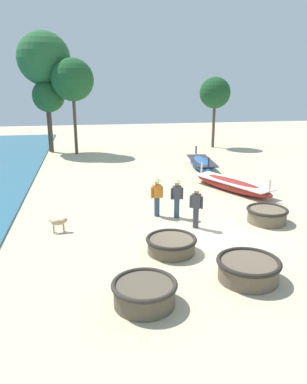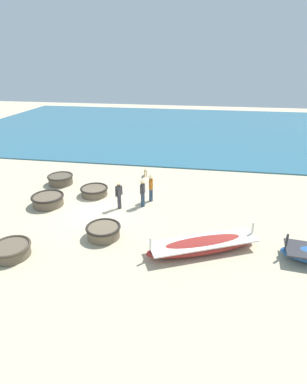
{
  "view_description": "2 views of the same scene",
  "coord_description": "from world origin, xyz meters",
  "px_view_note": "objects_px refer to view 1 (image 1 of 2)",
  "views": [
    {
      "loc": [
        -4.41,
        -11.96,
        5.39
      ],
      "look_at": [
        -1.53,
        3.65,
        0.78
      ],
      "focal_mm": 35.0,
      "sensor_mm": 36.0,
      "label": 1
    },
    {
      "loc": [
        14.17,
        5.48,
        7.8
      ],
      "look_at": [
        -0.42,
        3.03,
        1.11
      ],
      "focal_mm": 28.0,
      "sensor_mm": 36.0,
      "label": 2
    }
  ],
  "objects_px": {
    "coracle_far_left": "(171,244)",
    "fisherman_with_hat": "(157,194)",
    "coracle_upturned": "(267,215)",
    "tree_rightmost": "(215,93)",
    "tree_left_mid": "(73,80)",
    "fisherman_standing_right": "(177,196)",
    "fisherman_crouching": "(196,204)",
    "tree_center": "(44,59)",
    "coracle_beside_post": "(144,292)",
    "long_boat_ochre_hull": "(202,163)",
    "coracle_nearest": "(248,269)",
    "long_boat_red_hull": "(232,185)",
    "tree_leftmost": "(48,96)",
    "dog": "(59,223)"
  },
  "relations": [
    {
      "from": "fisherman_standing_right",
      "to": "tree_leftmost",
      "type": "relative_size",
      "value": 0.29
    },
    {
      "from": "fisherman_standing_right",
      "to": "fisherman_with_hat",
      "type": "height_order",
      "value": "same"
    },
    {
      "from": "coracle_nearest",
      "to": "tree_rightmost",
      "type": "height_order",
      "value": "tree_rightmost"
    },
    {
      "from": "tree_left_mid",
      "to": "coracle_far_left",
      "type": "bearing_deg",
      "value": -80.09
    },
    {
      "from": "coracle_upturned",
      "to": "tree_center",
      "type": "relative_size",
      "value": 0.18
    },
    {
      "from": "fisherman_crouching",
      "to": "fisherman_with_hat",
      "type": "height_order",
      "value": "same"
    },
    {
      "from": "coracle_far_left",
      "to": "fisherman_with_hat",
      "type": "distance_m",
      "value": 3.64
    },
    {
      "from": "coracle_far_left",
      "to": "coracle_upturned",
      "type": "bearing_deg",
      "value": 24.82
    },
    {
      "from": "coracle_upturned",
      "to": "fisherman_standing_right",
      "type": "bearing_deg",
      "value": 160.82
    },
    {
      "from": "fisherman_with_hat",
      "to": "dog",
      "type": "xyz_separation_m",
      "value": [
        -3.94,
        -1.09,
        -0.59
      ]
    },
    {
      "from": "coracle_beside_post",
      "to": "tree_rightmost",
      "type": "bearing_deg",
      "value": 66.98
    },
    {
      "from": "tree_rightmost",
      "to": "coracle_beside_post",
      "type": "bearing_deg",
      "value": -113.02
    },
    {
      "from": "coracle_nearest",
      "to": "tree_leftmost",
      "type": "relative_size",
      "value": 0.32
    },
    {
      "from": "coracle_nearest",
      "to": "dog",
      "type": "xyz_separation_m",
      "value": [
        -5.47,
        4.63,
        0.03
      ]
    },
    {
      "from": "tree_leftmost",
      "to": "coracle_nearest",
      "type": "bearing_deg",
      "value": -72.53
    },
    {
      "from": "coracle_upturned",
      "to": "long_boat_red_hull",
      "type": "relative_size",
      "value": 0.32
    },
    {
      "from": "coracle_nearest",
      "to": "tree_leftmost",
      "type": "height_order",
      "value": "tree_leftmost"
    },
    {
      "from": "fisherman_standing_right",
      "to": "fisherman_crouching",
      "type": "xyz_separation_m",
      "value": [
        0.45,
        -1.25,
        0.0
      ]
    },
    {
      "from": "coracle_far_left",
      "to": "tree_leftmost",
      "type": "relative_size",
      "value": 0.3
    },
    {
      "from": "fisherman_standing_right",
      "to": "tree_left_mid",
      "type": "xyz_separation_m",
      "value": [
        -4.29,
        15.71,
        4.69
      ]
    },
    {
      "from": "fisherman_standing_right",
      "to": "tree_leftmost",
      "type": "height_order",
      "value": "tree_leftmost"
    },
    {
      "from": "long_boat_red_hull",
      "to": "fisherman_crouching",
      "type": "relative_size",
      "value": 3.09
    },
    {
      "from": "coracle_beside_post",
      "to": "tree_left_mid",
      "type": "distance_m",
      "value": 22.52
    },
    {
      "from": "coracle_far_left",
      "to": "fisherman_crouching",
      "type": "distance_m",
      "value": 2.54
    },
    {
      "from": "dog",
      "to": "tree_center",
      "type": "relative_size",
      "value": 0.07
    },
    {
      "from": "coracle_upturned",
      "to": "tree_rightmost",
      "type": "bearing_deg",
      "value": 77.56
    },
    {
      "from": "fisherman_with_hat",
      "to": "tree_rightmost",
      "type": "xyz_separation_m",
      "value": [
        8.21,
        16.59,
        3.66
      ]
    },
    {
      "from": "coracle_upturned",
      "to": "long_boat_ochre_hull",
      "type": "distance_m",
      "value": 10.16
    },
    {
      "from": "coracle_far_left",
      "to": "tree_left_mid",
      "type": "bearing_deg",
      "value": 99.91
    },
    {
      "from": "coracle_far_left",
      "to": "fisherman_standing_right",
      "type": "relative_size",
      "value": 1.01
    },
    {
      "from": "long_boat_ochre_hull",
      "to": "fisherman_standing_right",
      "type": "distance_m",
      "value": 9.78
    },
    {
      "from": "fisherman_standing_right",
      "to": "fisherman_with_hat",
      "type": "distance_m",
      "value": 0.84
    },
    {
      "from": "coracle_upturned",
      "to": "coracle_far_left",
      "type": "relative_size",
      "value": 0.97
    },
    {
      "from": "coracle_beside_post",
      "to": "long_boat_ochre_hull",
      "type": "relative_size",
      "value": 0.36
    },
    {
      "from": "coracle_upturned",
      "to": "tree_center",
      "type": "height_order",
      "value": "tree_center"
    },
    {
      "from": "coracle_upturned",
      "to": "tree_leftmost",
      "type": "relative_size",
      "value": 0.29
    },
    {
      "from": "long_boat_ochre_hull",
      "to": "tree_rightmost",
      "type": "relative_size",
      "value": 0.79
    },
    {
      "from": "fisherman_standing_right",
      "to": "tree_center",
      "type": "xyz_separation_m",
      "value": [
        -6.42,
        17.23,
        6.28
      ]
    },
    {
      "from": "coracle_upturned",
      "to": "long_boat_ochre_hull",
      "type": "xyz_separation_m",
      "value": [
        0.46,
        10.15,
        0.01
      ]
    },
    {
      "from": "fisherman_crouching",
      "to": "coracle_nearest",
      "type": "bearing_deg",
      "value": -85.72
    },
    {
      "from": "tree_left_mid",
      "to": "tree_rightmost",
      "type": "distance_m",
      "value": 11.84
    },
    {
      "from": "fisherman_crouching",
      "to": "dog",
      "type": "relative_size",
      "value": 2.44
    },
    {
      "from": "coracle_nearest",
      "to": "coracle_far_left",
      "type": "relative_size",
      "value": 1.08
    },
    {
      "from": "coracle_nearest",
      "to": "long_boat_red_hull",
      "type": "bearing_deg",
      "value": 70.93
    },
    {
      "from": "long_boat_red_hull",
      "to": "fisherman_crouching",
      "type": "xyz_separation_m",
      "value": [
        -3.37,
        -4.7,
        0.64
      ]
    },
    {
      "from": "long_boat_red_hull",
      "to": "dog",
      "type": "xyz_separation_m",
      "value": [
        -8.53,
        -4.21,
        0.06
      ]
    },
    {
      "from": "coracle_nearest",
      "to": "coracle_beside_post",
      "type": "xyz_separation_m",
      "value": [
        -3.1,
        -0.7,
        -0.0
      ]
    },
    {
      "from": "tree_center",
      "to": "tree_rightmost",
      "type": "bearing_deg",
      "value": -1.24
    },
    {
      "from": "coracle_upturned",
      "to": "long_boat_ochre_hull",
      "type": "bearing_deg",
      "value": 87.4
    },
    {
      "from": "fisherman_with_hat",
      "to": "tree_center",
      "type": "height_order",
      "value": "tree_center"
    }
  ]
}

